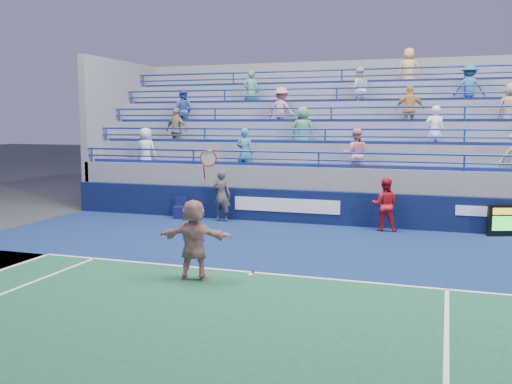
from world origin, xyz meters
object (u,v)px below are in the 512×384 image
(tennis_player, at_px, (194,239))
(judge_chair, at_px, (180,212))
(ball_girl, at_px, (385,205))
(line_judge, at_px, (222,196))
(serve_speed_board, at_px, (511,220))

(tennis_player, bearing_deg, judge_chair, 118.27)
(judge_chair, relative_size, ball_girl, 0.46)
(line_judge, relative_size, ball_girl, 1.06)
(serve_speed_board, bearing_deg, tennis_player, -133.80)
(judge_chair, xyz_separation_m, line_judge, (1.58, -0.07, 0.63))
(serve_speed_board, bearing_deg, line_judge, -177.98)
(serve_speed_board, xyz_separation_m, ball_girl, (-3.61, -0.34, 0.35))
(tennis_player, distance_m, ball_girl, 7.55)
(tennis_player, xyz_separation_m, ball_girl, (3.26, 6.81, -0.05))
(tennis_player, xyz_separation_m, line_judge, (-2.13, 6.84, 0.01))
(ball_girl, bearing_deg, serve_speed_board, -178.80)
(ball_girl, bearing_deg, judge_chair, -4.96)
(tennis_player, bearing_deg, ball_girl, 64.44)
(line_judge, xyz_separation_m, ball_girl, (5.39, -0.03, -0.05))
(judge_chair, relative_size, tennis_player, 0.27)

